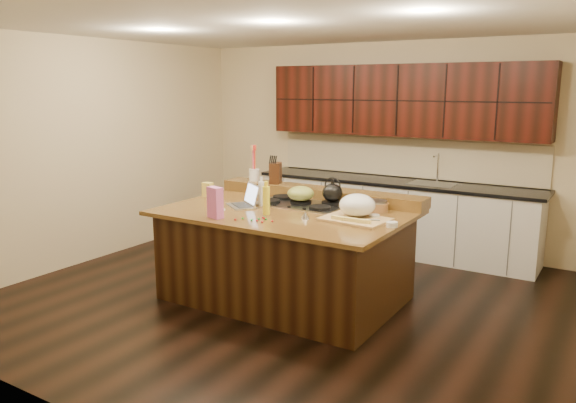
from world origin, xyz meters
The scene contains 32 objects.
room centered at (0.00, 0.00, 1.35)m, with size 5.52×5.02×2.72m.
island centered at (0.00, 0.00, 0.46)m, with size 2.40×1.60×0.92m.
back_ledge centered at (0.00, 0.70, 0.98)m, with size 2.40×0.30×0.12m, color black.
cooktop centered at (0.00, 0.30, 0.94)m, with size 0.92×0.52×0.05m.
back_counter centered at (0.30, 2.23, 0.98)m, with size 3.70×0.66×2.40m.
kettle centered at (0.30, 0.43, 1.06)m, with size 0.21×0.21×0.19m, color black.
green_bowl centered at (0.00, 0.30, 1.04)m, with size 0.28×0.28×0.15m, color olive.
laptop centered at (-0.44, -0.05, 0.98)m, with size 0.42×0.40×0.23m.
oil_bottle centered at (-0.06, -0.25, 1.06)m, with size 0.07×0.07×0.27m, color yellow.
vinegar_bottle centered at (-0.33, 0.06, 1.04)m, with size 0.06×0.06×0.25m, color silver.
wooden_tray centered at (0.77, 0.02, 1.02)m, with size 0.62×0.49×0.24m.
ramekin_a centered at (1.15, -0.08, 0.94)m, with size 0.10×0.10×0.04m, color white.
ramekin_b centered at (0.90, 0.11, 0.94)m, with size 0.10×0.10×0.04m, color white.
ramekin_c centered at (0.66, 0.22, 0.94)m, with size 0.10×0.10×0.04m, color white.
strainer_bowl centered at (0.78, 0.43, 0.97)m, with size 0.24×0.24×0.09m, color #996B3F.
kitchen_timer centered at (0.35, -0.21, 0.96)m, with size 0.08×0.08×0.07m, color silver.
pink_bag centered at (-0.38, -0.62, 1.07)m, with size 0.16×0.08×0.29m, color #D664B2.
candy_plate centered at (-0.58, -0.37, 0.93)m, with size 0.18×0.18×0.01m, color white.
package_box centered at (-1.11, 0.14, 1.00)m, with size 0.11×0.08×0.16m, color #E4CC50.
utensil_crock centered at (-0.87, 0.70, 1.11)m, with size 0.12×0.12×0.14m, color white.
knife_block centered at (-0.57, 0.70, 1.16)m, with size 0.12×0.19×0.23m, color black.
gumdrop_0 centered at (0.10, -0.56, 0.93)m, with size 0.02×0.02×0.02m, color red.
gumdrop_1 centered at (-0.13, -0.54, 0.93)m, with size 0.02×0.02×0.02m, color #198C26.
gumdrop_2 centered at (0.05, -0.44, 0.93)m, with size 0.02×0.02×0.02m, color red.
gumdrop_3 centered at (0.07, -0.45, 0.93)m, with size 0.02×0.02×0.02m, color #198C26.
gumdrop_4 centered at (0.01, -0.41, 0.93)m, with size 0.02×0.02×0.02m, color red.
gumdrop_5 centered at (-0.02, -0.54, 0.93)m, with size 0.02×0.02×0.02m, color #198C26.
gumdrop_6 centered at (-0.16, -0.61, 0.93)m, with size 0.02×0.02×0.02m, color red.
gumdrop_7 centered at (0.01, -0.48, 0.93)m, with size 0.02×0.02×0.02m, color #198C26.
gumdrop_8 centered at (0.16, -0.48, 0.93)m, with size 0.02×0.02×0.02m, color red.
gumdrop_9 centered at (0.01, -0.39, 0.93)m, with size 0.02×0.02×0.02m, color #198C26.
gumdrop_10 centered at (0.03, -0.54, 0.93)m, with size 0.02×0.02×0.02m, color red.
Camera 1 is at (2.88, -4.60, 2.13)m, focal length 35.00 mm.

